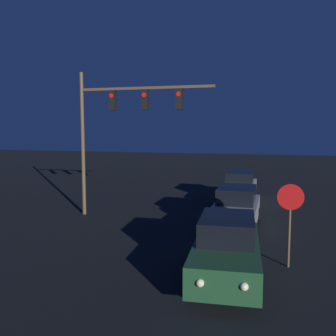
# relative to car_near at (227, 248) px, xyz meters

# --- Properties ---
(car_near) EXTENTS (2.01, 4.58, 1.69)m
(car_near) POSITION_rel_car_near_xyz_m (0.00, 0.00, 0.00)
(car_near) COLOR #1E4728
(car_near) RESTS_ON ground_plane
(car_mid) EXTENTS (1.81, 4.51, 1.69)m
(car_mid) POSITION_rel_car_near_xyz_m (-0.22, 5.30, 0.00)
(car_mid) COLOR #99999E
(car_mid) RESTS_ON ground_plane
(car_far) EXTENTS (1.80, 4.51, 1.69)m
(car_far) POSITION_rel_car_near_xyz_m (-0.53, 10.85, 0.00)
(car_far) COLOR beige
(car_far) RESTS_ON ground_plane
(traffic_signal_mast) EXTENTS (6.31, 0.30, 6.66)m
(traffic_signal_mast) POSITION_rel_car_near_xyz_m (-5.64, 5.91, 3.76)
(traffic_signal_mast) COLOR brown
(traffic_signal_mast) RESTS_ON ground_plane
(stop_sign) EXTENTS (0.76, 0.07, 2.49)m
(stop_sign) POSITION_rel_car_near_xyz_m (1.68, 1.28, 0.91)
(stop_sign) COLOR brown
(stop_sign) RESTS_ON ground_plane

